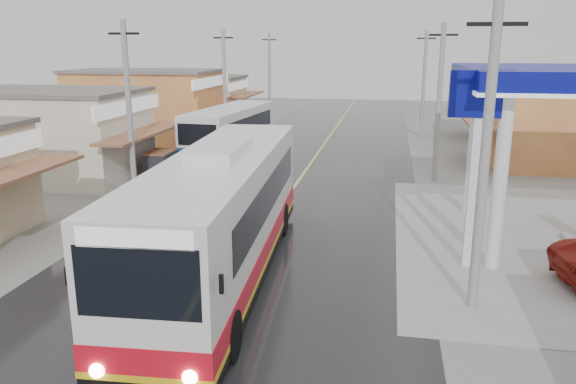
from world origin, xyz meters
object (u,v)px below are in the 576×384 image
object	(u,v)px
second_bus	(231,132)
cyclist	(122,224)
coach_bus	(223,215)
tricycle_near	(160,164)

from	to	relation	value
second_bus	cyclist	distance (m)	15.26
second_bus	cyclist	xyz separation A→B (m)	(0.28, -15.22, -1.06)
coach_bus	second_bus	world-z (taller)	coach_bus
coach_bus	tricycle_near	size ratio (longest dim) A/B	6.55
cyclist	tricycle_near	xyz separation A→B (m)	(-2.43, 9.25, 0.23)
coach_bus	second_bus	bearing A→B (deg)	102.12
coach_bus	tricycle_near	distance (m)	13.71
coach_bus	second_bus	distance (m)	18.36
coach_bus	second_bus	size ratio (longest dim) A/B	1.35
coach_bus	second_bus	xyz separation A→B (m)	(-4.84, 17.71, -0.26)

